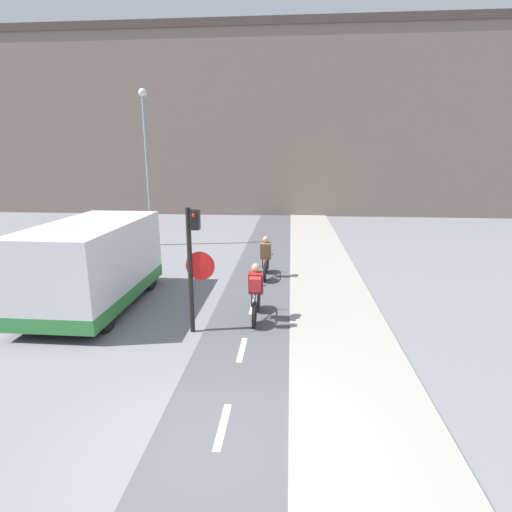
{
  "coord_description": "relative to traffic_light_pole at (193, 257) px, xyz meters",
  "views": [
    {
      "loc": [
        0.96,
        -4.74,
        4.08
      ],
      "look_at": [
        0.0,
        6.52,
        1.2
      ],
      "focal_mm": 28.0,
      "sensor_mm": 36.0,
      "label": 1
    }
  ],
  "objects": [
    {
      "name": "street_lamp_far",
      "position": [
        -4.18,
        9.02,
        2.32
      ],
      "size": [
        0.36,
        0.36,
        6.8
      ],
      "color": "gray",
      "rests_on": "ground_plane"
    },
    {
      "name": "bike_lane",
      "position": [
        1.19,
        -3.84,
        -1.83
      ],
      "size": [
        2.03,
        60.0,
        0.02
      ],
      "color": "#56565B",
      "rests_on": "ground_plane"
    },
    {
      "name": "cyclist_near",
      "position": [
        1.35,
        0.84,
        -1.13
      ],
      "size": [
        0.46,
        1.67,
        1.48
      ],
      "color": "black",
      "rests_on": "ground_plane"
    },
    {
      "name": "traffic_light_pole",
      "position": [
        0.0,
        0.0,
        0.0
      ],
      "size": [
        0.67,
        0.25,
        2.95
      ],
      "color": "black",
      "rests_on": "ground_plane"
    },
    {
      "name": "cyclist_far",
      "position": [
        1.37,
        4.42,
        -1.18
      ],
      "size": [
        0.46,
        1.63,
        1.44
      ],
      "color": "black",
      "rests_on": "ground_plane"
    },
    {
      "name": "building_row_background",
      "position": [
        1.19,
        21.22,
        4.34
      ],
      "size": [
        60.0,
        5.2,
        12.33
      ],
      "color": "slate",
      "rests_on": "ground_plane"
    },
    {
      "name": "ground_plane",
      "position": [
        1.19,
        -3.85,
        -1.84
      ],
      "size": [
        120.0,
        120.0,
        0.0
      ],
      "primitive_type": "plane",
      "color": "gray"
    },
    {
      "name": "sidewalk_strip",
      "position": [
        3.41,
        -3.85,
        -1.81
      ],
      "size": [
        2.4,
        60.0,
        0.05
      ],
      "color": "#A8A399",
      "rests_on": "ground_plane"
    },
    {
      "name": "van",
      "position": [
        -3.11,
        1.39,
        -0.69
      ],
      "size": [
        2.2,
        4.7,
        2.34
      ],
      "color": "silver",
      "rests_on": "ground_plane"
    }
  ]
}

